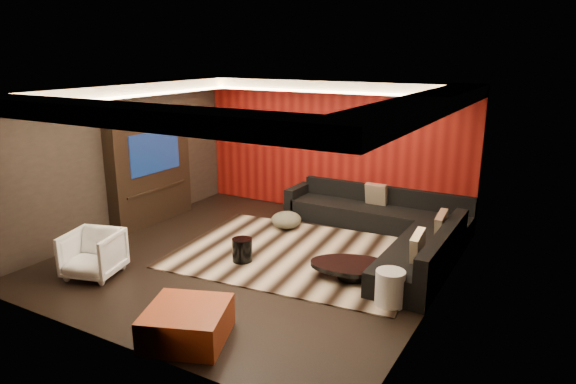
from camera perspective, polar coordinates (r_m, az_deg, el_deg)
The scene contains 26 objects.
floor at distance 8.70m, azimuth -3.70°, elevation -7.40°, with size 6.00×6.00×0.02m, color black.
ceiling at distance 8.04m, azimuth -4.05°, elevation 11.45°, with size 6.00×6.00×0.02m, color silver.
wall_back at distance 10.84m, azimuth 4.94°, elevation 4.95°, with size 6.00×0.02×2.80m, color black.
wall_left at distance 10.20m, azimuth -18.17°, elevation 3.57°, with size 0.02×6.00×2.80m, color black.
wall_right at distance 7.11m, azimuth 16.84°, elevation -1.28°, with size 0.02×6.00×2.80m, color black.
red_feature_wall at distance 10.80m, azimuth 4.85°, elevation 4.92°, with size 5.98×0.05×2.78m, color #6B0C0A.
soffit_back at distance 10.40m, azimuth 4.37°, elevation 11.69°, with size 6.00×0.60×0.22m, color silver.
soffit_front at distance 6.00m, azimuth -18.56°, elevation 8.19°, with size 6.00×0.60×0.22m, color silver.
soffit_left at distance 9.80m, azimuth -17.56°, elevation 10.80°, with size 0.60×4.80×0.22m, color silver.
soffit_right at distance 6.94m, azimuth 15.16°, elevation 9.34°, with size 0.60×4.80×0.22m, color silver.
cove_back at distance 10.10m, azimuth 3.52°, elevation 11.08°, with size 4.80×0.08×0.04m, color #FFD899.
cove_front at distance 6.24m, azimuth -16.18°, elevation 7.80°, with size 4.80×0.08×0.04m, color #FFD899.
cove_left at distance 9.56m, azimuth -16.10°, elevation 10.27°, with size 0.08×4.80×0.04m, color #FFD899.
cove_right at distance 7.04m, azimuth 12.41°, elevation 8.85°, with size 0.08×4.80×0.04m, color #FFD899.
tv_surround at distance 10.55m, azimuth -15.06°, elevation 2.52°, with size 0.30×2.00×2.20m, color black.
tv_screen at distance 10.37m, azimuth -14.56°, elevation 4.31°, with size 0.04×1.30×0.80m, color black.
tv_shelf at distance 10.53m, azimuth -14.29°, elevation 0.31°, with size 0.04×1.60×0.04m, color black.
rug at distance 8.82m, azimuth 1.10°, elevation -6.92°, with size 4.00×3.00×0.02m, color #C4AC8F.
coffee_table at distance 7.96m, azimuth 7.25°, elevation -8.65°, with size 1.32×1.32×0.22m, color black.
drum_stool at distance 8.48m, azimuth -5.11°, elevation -6.43°, with size 0.33×0.33×0.39m, color black.
striped_pouf at distance 10.00m, azimuth -0.18°, elevation -3.12°, with size 0.59×0.59×0.32m, color #B5B18D.
white_side_table at distance 7.22m, azimuth 11.26°, elevation -10.44°, with size 0.40×0.40×0.50m, color silver.
orange_ottoman at distance 6.46m, azimuth -11.15°, elevation -14.15°, with size 0.94×0.94×0.42m, color #AA4815.
armchair at distance 8.46m, azimuth -20.84°, elevation -6.44°, with size 0.76×0.79×0.71m, color white.
sectional_sofa at distance 9.49m, azimuth 11.41°, elevation -3.96°, with size 3.65×3.50×0.75m.
throw_pillows at distance 8.90m, azimuth 13.29°, elevation -2.95°, with size 1.85×2.72×0.50m.
Camera 1 is at (4.44, -6.68, 3.37)m, focal length 32.00 mm.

